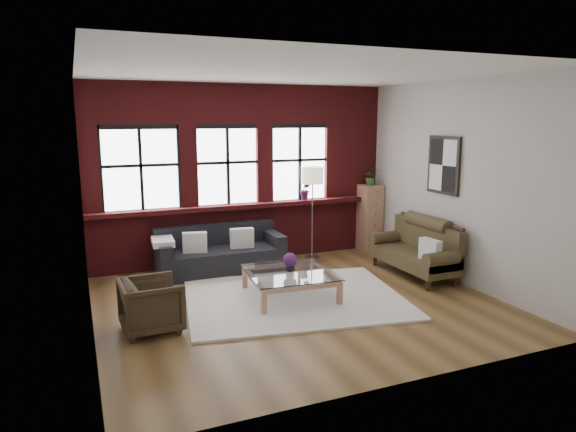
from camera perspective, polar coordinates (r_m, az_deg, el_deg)
name	(u,v)px	position (r m, az deg, el deg)	size (l,w,h in m)	color
floor	(298,302)	(7.47, 1.08, -9.56)	(5.50, 5.50, 0.00)	brown
ceiling	(299,72)	(7.03, 1.18, 15.70)	(5.50, 5.50, 0.00)	white
wall_back	(243,174)	(9.40, -5.05, 4.66)	(5.50, 5.50, 0.00)	#B8B3AB
wall_front	(406,227)	(4.93, 12.94, -1.19)	(5.50, 5.50, 0.00)	#B8B3AB
wall_left	(84,205)	(6.49, -21.70, 1.16)	(5.00, 5.00, 0.00)	#B8B3AB
wall_right	(457,183)	(8.56, 18.27, 3.55)	(5.00, 5.00, 0.00)	#B8B3AB
brick_backwall	(244,174)	(9.34, -4.94, 4.63)	(5.50, 0.12, 3.20)	maroon
sill_ledge	(246,206)	(9.34, -4.71, 1.15)	(5.50, 0.30, 0.08)	maroon
window_left	(141,170)	(8.96, -16.04, 4.95)	(1.38, 0.10, 1.50)	black
window_mid	(227,167)	(9.25, -6.75, 5.46)	(1.38, 0.10, 1.50)	black
window_right	(299,164)	(9.73, 1.24, 5.80)	(1.38, 0.10, 1.50)	black
wall_poster	(444,165)	(8.74, 16.93, 5.42)	(0.05, 0.74, 0.94)	black
shag_rug	(295,298)	(7.58, 0.74, -9.12)	(3.09, 2.42, 0.03)	silver
dark_sofa	(220,250)	(8.88, -7.52, -3.71)	(2.14, 0.87, 0.78)	black
pillow_a	(195,242)	(8.64, -10.32, -2.91)	(0.40, 0.14, 0.34)	silver
pillow_b	(242,238)	(8.84, -5.14, -2.46)	(0.40, 0.14, 0.34)	silver
vintage_settee	(413,248)	(8.82, 13.76, -3.52)	(0.78, 1.75, 0.93)	#3A311B
pillow_settee	(430,250)	(8.33, 15.52, -3.64)	(0.14, 0.38, 0.34)	silver
armchair	(152,305)	(6.65, -14.92, -9.55)	(0.71, 0.73, 0.66)	#2F2417
coffee_table	(290,285)	(7.59, 0.23, -7.67)	(1.22, 1.22, 0.41)	#A8775B
vase	(290,267)	(7.51, 0.23, -5.70)	(0.13, 0.13, 0.14)	#B2B2B2
flowers	(290,260)	(7.48, 0.23, -4.89)	(0.21, 0.21, 0.21)	#552161
drawer_chest	(370,218)	(10.33, 9.06, -0.18)	(0.40, 0.40, 1.31)	#A8775B
potted_plant_top	(371,177)	(10.20, 9.19, 4.33)	(0.29, 0.26, 0.33)	#2D5923
floor_lamp	(312,209)	(9.56, 2.71, 0.76)	(0.40, 0.40, 1.87)	#A5A5A8
sill_plant	(306,189)	(9.70, 1.97, 2.97)	(0.22, 0.18, 0.40)	#552161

